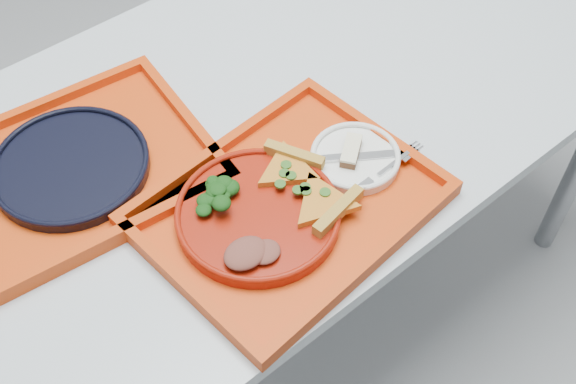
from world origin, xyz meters
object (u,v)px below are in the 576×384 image
object	(u,v)px
tray_far	(73,173)
dessert_bar	(351,151)
dinner_plate	(258,216)
tray_main	(289,208)
navy_plate	(71,167)

from	to	relation	value
tray_far	dessert_bar	xyz separation A→B (m)	(0.37, -0.28, 0.03)
dinner_plate	dessert_bar	distance (m)	0.20
tray_main	tray_far	world-z (taller)	same
tray_far	dinner_plate	size ratio (longest dim) A/B	1.73
tray_main	dessert_bar	size ratio (longest dim) A/B	6.56
dinner_plate	navy_plate	world-z (taller)	dinner_plate
tray_main	dessert_bar	xyz separation A→B (m)	(0.14, 0.01, 0.03)
navy_plate	dessert_bar	distance (m)	0.47
dessert_bar	tray_far	bearing A→B (deg)	106.76
dinner_plate	navy_plate	distance (m)	0.33
dessert_bar	navy_plate	bearing A→B (deg)	106.76
tray_far	dinner_plate	xyz separation A→B (m)	(0.18, -0.28, 0.02)
dinner_plate	navy_plate	size ratio (longest dim) A/B	1.00
navy_plate	dessert_bar	bearing A→B (deg)	-36.96
tray_main	dessert_bar	bearing A→B (deg)	-1.70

